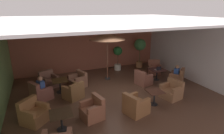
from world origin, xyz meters
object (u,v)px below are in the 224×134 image
potted_tree_left_corner (140,47)px  patron_by_window (177,71)px  armchair_front_right_south (41,93)px  cafe_table_front_left (157,71)px  armchair_front_left_east (177,78)px  armchair_front_right_west (74,92)px  cafe_table_front_right (60,83)px  cafe_table_rear_right (61,117)px  armchair_rear_right_east (34,114)px  patron_blue_shirt (41,84)px  armchair_front_right_east (49,81)px  potted_tree_mid_left (118,55)px  cafe_table_mid_center (155,94)px  iced_drink_cup (158,69)px  patio_umbrella_tall_red (107,36)px  armchair_front_right_north (78,81)px  armchair_mid_center_east (136,106)px  armchair_rear_right_north (93,111)px  armchair_front_left_north (143,79)px  open_laptop (158,69)px  armchair_front_left_south (154,69)px  armchair_mid_center_north (171,92)px

potted_tree_left_corner → patron_by_window: 3.37m
armchair_front_right_south → cafe_table_front_left: bearing=0.0°
armchair_front_left_east → armchair_front_right_west: bearing=175.5°
cafe_table_front_right → cafe_table_rear_right: 3.01m
armchair_rear_right_east → potted_tree_left_corner: potted_tree_left_corner is taller
armchair_front_left_east → patron_blue_shirt: (-6.81, 0.87, 0.41)m
armchair_front_right_east → armchair_rear_right_east: size_ratio=0.93×
potted_tree_mid_left → patron_blue_shirt: potted_tree_mid_left is taller
armchair_front_right_west → potted_tree_left_corner: bearing=29.4°
cafe_table_mid_center → potted_tree_mid_left: size_ratio=0.43×
cafe_table_front_right → potted_tree_left_corner: bearing=19.7°
armchair_rear_right_east → iced_drink_cup: (6.43, 1.60, 0.37)m
cafe_table_mid_center → patio_umbrella_tall_red: patio_umbrella_tall_red is taller
armchair_front_right_south → armchair_front_right_north: bearing=23.5°
armchair_mid_center_east → armchair_rear_right_north: 1.64m
armchair_front_left_north → armchair_rear_right_north: bearing=-149.2°
open_laptop → potted_tree_left_corner: bearing=82.4°
armchair_rear_right_east → open_laptop: bearing=13.9°
armchair_front_left_east → cafe_table_front_right: size_ratio=1.43×
potted_tree_mid_left → patron_blue_shirt: (-4.82, -2.47, -0.26)m
armchair_front_left_east → cafe_table_mid_center: armchair_front_left_east is taller
armchair_front_right_north → potted_tree_left_corner: bearing=19.7°
potted_tree_mid_left → patron_by_window: 3.86m
iced_drink_cup → cafe_table_rear_right: bearing=-156.5°
cafe_table_mid_center → iced_drink_cup: 2.84m
armchair_front_left_north → cafe_table_front_left: bearing=13.5°
patron_blue_shirt → armchair_front_right_north: bearing=23.4°
armchair_front_left_south → armchair_mid_center_north: size_ratio=1.08×
armchair_mid_center_east → potted_tree_left_corner: size_ratio=0.49×
potted_tree_left_corner → armchair_rear_right_north: bearing=-135.3°
armchair_front_right_north → armchair_mid_center_east: size_ratio=1.04×
armchair_front_right_east → armchair_rear_right_north: bearing=-71.1°
patron_blue_shirt → open_laptop: 6.10m
armchair_front_left_north → cafe_table_rear_right: size_ratio=1.20×
armchair_rear_right_north → potted_tree_mid_left: potted_tree_mid_left is taller
cafe_table_front_right → armchair_front_right_north: bearing=20.0°
armchair_front_left_north → iced_drink_cup: size_ratio=8.11×
armchair_front_right_west → patron_by_window: (5.46, -0.40, 0.39)m
cafe_table_rear_right → armchair_mid_center_north: bearing=5.2°
cafe_table_mid_center → patron_blue_shirt: size_ratio=1.02×
armchair_front_right_east → armchair_front_right_south: size_ratio=0.99×
cafe_table_front_left → armchair_front_left_south: 1.12m
patron_by_window → armchair_front_right_east: bearing=161.1°
potted_tree_mid_left → armchair_rear_right_east: bearing=-140.9°
cafe_table_mid_center → patron_by_window: bearing=31.2°
armchair_mid_center_north → armchair_front_right_west: bearing=157.9°
cafe_table_front_right → cafe_table_rear_right: size_ratio=0.96×
armchair_mid_center_north → patron_by_window: (1.37, 1.26, 0.38)m
armchair_rear_right_east → armchair_front_right_east: bearing=76.3°
potted_tree_mid_left → patron_by_window: size_ratio=2.58×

